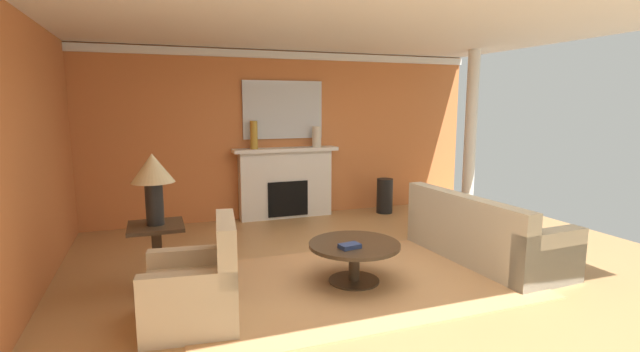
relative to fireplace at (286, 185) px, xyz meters
The scene contains 18 objects.
ground_plane 2.95m from the fireplace, 89.70° to the right, with size 8.52×8.52×0.00m, color tan.
wall_fireplace 0.87m from the fireplace, 85.85° to the left, with size 7.16×0.12×2.85m, color #CC723D.
wall_window 4.30m from the fireplace, 142.00° to the right, with size 0.12×6.69×2.85m, color #CC723D.
ceiling_panel 3.47m from the fireplace, 89.66° to the right, with size 7.16×6.69×0.06m, color white.
crown_moulding 2.19m from the fireplace, 83.32° to the left, with size 7.16×0.08×0.12m, color white.
area_rug 3.15m from the fireplace, 92.04° to the right, with size 3.71×2.26×0.01m, color tan.
fireplace is the anchor object (origin of this frame).
mantel_mirror 1.29m from the fireplace, 90.00° to the left, with size 1.39×0.04×0.98m, color silver.
sofa 3.44m from the fireplace, 59.92° to the right, with size 1.00×2.14×0.85m.
armchair_near_window 3.94m from the fireplace, 117.72° to the right, with size 0.89×0.89×0.95m.
coffee_table 3.11m from the fireplace, 92.04° to the right, with size 1.00×1.00×0.45m.
side_table 3.31m from the fireplace, 130.33° to the right, with size 0.56×0.56×0.70m.
table_lamp 3.36m from the fireplace, 130.33° to the right, with size 0.44×0.44×0.75m.
vase_mantel_right 0.99m from the fireplace, ahead, with size 0.16×0.16×0.35m, color beige.
vase_mantel_left 1.03m from the fireplace, behind, with size 0.12×0.12×0.46m, color #B7892D.
vase_tall_corner 1.81m from the fireplace, ahead, with size 0.29×0.29×0.63m, color black.
book_red_cover 3.25m from the fireplace, 94.09° to the right, with size 0.22×0.14×0.05m, color navy.
column_white 3.28m from the fireplace, 19.29° to the right, with size 0.20×0.20×2.85m, color white.
Camera 1 is at (-2.13, -4.56, 1.95)m, focal length 25.52 mm.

